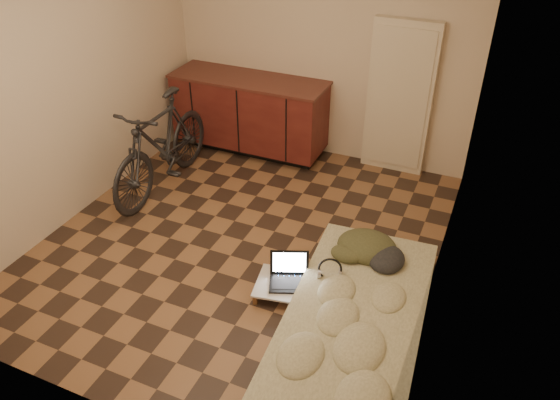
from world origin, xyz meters
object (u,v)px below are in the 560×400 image
at_px(bicycle, 161,140).
at_px(laptop, 289,276).
at_px(futon, 354,321).
at_px(lap_desk, 295,286).

xyz_separation_m(bicycle, laptop, (1.87, -0.98, -0.41)).
bearing_deg(futon, bicycle, 150.81).
height_order(bicycle, laptop, bicycle).
distance_m(futon, lap_desk, 0.59).
bearing_deg(laptop, lap_desk, -50.84).
bearing_deg(futon, laptop, 157.99).
xyz_separation_m(lap_desk, laptop, (-0.07, 0.04, 0.06)).
bearing_deg(bicycle, laptop, -28.53).
xyz_separation_m(futon, lap_desk, (-0.56, 0.17, 0.00)).
height_order(lap_desk, laptop, laptop).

